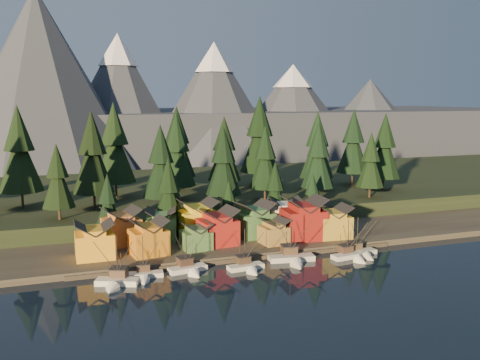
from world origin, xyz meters
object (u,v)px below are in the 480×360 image
object	(u,v)px
boat_2	(189,263)
boat_0	(116,275)
boat_5	(352,251)
house_front_0	(94,239)
boat_4	(293,253)
house_back_1	(161,224)
house_front_1	(148,236)
boat_3	(247,262)
boat_1	(144,270)
boat_6	(361,248)
house_back_0	(121,226)

from	to	relation	value
boat_2	boat_0	bearing A→B (deg)	-178.67
boat_5	house_front_0	bearing A→B (deg)	157.33
boat_4	house_back_1	bearing A→B (deg)	146.78
boat_5	house_front_1	size ratio (longest dim) A/B	1.14
boat_3	house_back_1	size ratio (longest dim) A/B	1.11
boat_3	boat_1	bearing A→B (deg)	169.07
house_front_1	house_front_0	bearing A→B (deg)	166.01
boat_0	boat_1	xyz separation A→B (m)	(6.17, 2.77, -0.46)
boat_0	boat_4	distance (m)	41.21
house_front_1	boat_5	bearing A→B (deg)	-26.49
boat_5	boat_6	size ratio (longest dim) A/B	1.02
boat_0	boat_5	bearing A→B (deg)	21.79
boat_6	house_front_0	distance (m)	63.73
boat_2	boat_1	bearing A→B (deg)	172.94
boat_0	boat_2	distance (m)	16.70
boat_4	house_back_1	world-z (taller)	boat_4
boat_0	boat_3	bearing A→B (deg)	22.79
boat_6	house_front_1	bearing A→B (deg)	163.13
boat_5	boat_4	bearing A→B (deg)	163.55
boat_1	boat_3	bearing A→B (deg)	1.84
boat_1	boat_5	xyz separation A→B (m)	(49.35, -2.82, 0.14)
house_back_0	boat_4	bearing A→B (deg)	-43.37
boat_2	house_back_1	distance (m)	23.17
boat_3	house_front_1	distance (m)	24.83
house_front_0	boat_1	bearing A→B (deg)	-56.93
boat_0	house_front_1	size ratio (longest dim) A/B	1.25
boat_4	boat_1	bearing A→B (deg)	-171.90
house_back_1	boat_5	bearing A→B (deg)	-18.90
house_front_0	boat_2	bearing A→B (deg)	-34.55
boat_0	house_back_1	xyz separation A→B (m)	(14.75, 26.11, 3.66)
boat_6	house_back_1	world-z (taller)	house_back_1
house_front_1	boat_6	bearing A→B (deg)	-23.42
house_front_0	house_back_1	bearing A→B (deg)	28.74
house_back_1	boat_2	bearing A→B (deg)	-72.16
boat_3	boat_6	size ratio (longest dim) A/B	0.99
house_back_0	house_front_1	bearing A→B (deg)	-75.70
boat_0	house_back_1	size ratio (longest dim) A/B	1.25
boat_5	house_back_1	size ratio (longest dim) A/B	1.14
house_front_1	house_back_1	distance (m)	12.02
boat_2	house_front_1	distance (m)	14.31
boat_0	house_front_0	bearing A→B (deg)	121.32
boat_0	house_back_0	size ratio (longest dim) A/B	1.17
boat_3	house_front_1	size ratio (longest dim) A/B	1.11
boat_1	boat_2	world-z (taller)	boat_2
boat_1	house_front_1	distance (m)	13.59
house_front_1	boat_4	bearing A→B (deg)	-30.22
boat_0	boat_2	bearing A→B (deg)	33.34
boat_3	house_back_1	world-z (taller)	house_back_1
boat_0	house_front_0	distance (m)	17.18
boat_6	house_back_1	size ratio (longest dim) A/B	1.12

